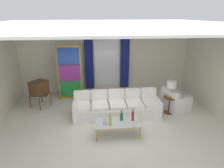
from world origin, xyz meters
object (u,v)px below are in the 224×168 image
bottle_blue_decanter (133,116)px  stained_glass_divider (70,74)px  bottle_amber_squat (122,116)px  round_side_table (170,103)px  table_lamp_brass (172,85)px  bottle_crystal_tall (105,122)px  coffee_table (117,123)px  vintage_tv (39,88)px  armchair_white (174,102)px  couch_white_long (116,106)px  peacock_figurine (81,98)px  bottle_ruby_flask (110,121)px

bottle_blue_decanter → stained_glass_divider: stained_glass_divider is taller
bottle_amber_squat → round_side_table: bottle_amber_squat is taller
bottle_blue_decanter → table_lamp_brass: 1.96m
bottle_crystal_tall → bottle_amber_squat: (0.50, 0.19, 0.05)m
coffee_table → bottle_blue_decanter: 0.49m
coffee_table → round_side_table: round_side_table is taller
vintage_tv → stained_glass_divider: stained_glass_divider is taller
bottle_blue_decanter → armchair_white: armchair_white is taller
couch_white_long → bottle_blue_decanter: 1.25m
bottle_amber_squat → peacock_figurine: bottle_amber_squat is taller
stained_glass_divider → table_lamp_brass: 3.89m
bottle_ruby_flask → round_side_table: bottle_ruby_flask is taller
round_side_table → armchair_white: bearing=40.8°
bottle_amber_squat → stained_glass_divider: stained_glass_divider is taller
coffee_table → armchair_white: size_ratio=1.23×
bottle_amber_squat → round_side_table: bearing=29.7°
table_lamp_brass → vintage_tv: bearing=167.6°
coffee_table → peacock_figurine: peacock_figurine is taller
bottle_blue_decanter → peacock_figurine: 2.76m
couch_white_long → armchair_white: 2.15m
table_lamp_brass → coffee_table: bearing=-150.0°
armchair_white → table_lamp_brass: (-0.28, -0.24, 0.74)m
bottle_blue_decanter → bottle_crystal_tall: bearing=-169.6°
bottle_amber_squat → bottle_ruby_flask: (-0.35, -0.24, 0.01)m
round_side_table → bottle_crystal_tall: bearing=-152.0°
round_side_table → table_lamp_brass: bearing=0.0°
bottle_amber_squat → armchair_white: armchair_white is taller
bottle_amber_squat → peacock_figurine: size_ratio=0.53×
peacock_figurine → vintage_tv: bearing=-175.2°
bottle_ruby_flask → table_lamp_brass: table_lamp_brass is taller
coffee_table → armchair_white: armchair_white is taller
couch_white_long → bottle_crystal_tall: size_ratio=12.82×
coffee_table → round_side_table: size_ratio=2.11×
armchair_white → bottle_ruby_flask: bearing=-148.2°
bottle_blue_decanter → vintage_tv: size_ratio=0.26×
bottle_amber_squat → peacock_figurine: 2.55m
bottle_blue_decanter → bottle_ruby_flask: bottle_blue_decanter is taller
round_side_table → stained_glass_divider: bearing=155.6°
bottle_crystal_tall → round_side_table: (2.36, 1.26, -0.13)m
couch_white_long → vintage_tv: size_ratio=2.18×
bottle_ruby_flask → vintage_tv: (-2.41, 2.32, 0.18)m
stained_glass_divider → round_side_table: size_ratio=3.70×
bottle_blue_decanter → armchair_white: (1.82, 1.35, -0.27)m
bottle_crystal_tall → bottle_amber_squat: bottle_amber_squat is taller
bottle_amber_squat → armchair_white: bearing=31.3°
coffee_table → bottle_crystal_tall: (-0.36, -0.10, 0.12)m
vintage_tv → coffee_table: bearing=-39.7°
stained_glass_divider → table_lamp_brass: bearing=-24.4°
coffee_table → vintage_tv: (-2.62, 2.17, 0.35)m
bottle_blue_decanter → round_side_table: bearing=35.6°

